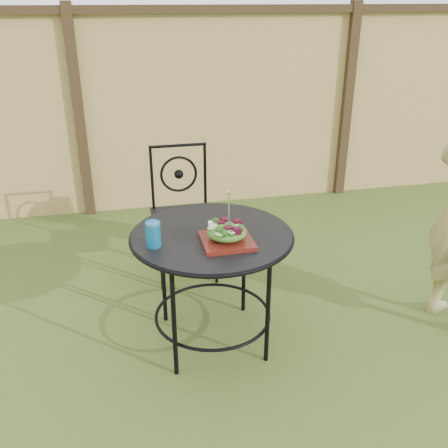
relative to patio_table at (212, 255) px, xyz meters
name	(u,v)px	position (x,y,z in m)	size (l,w,h in m)	color
ground	(291,323)	(0.53, 0.04, -0.59)	(60.00, 60.00, 0.00)	#304C18
fence	(219,109)	(0.53, 2.24, 0.36)	(8.00, 0.12, 1.90)	#D6BB6A
patio_table	(212,255)	(0.00, 0.00, 0.00)	(0.92, 0.92, 0.72)	black
patio_chair	(183,209)	(-0.04, 0.91, -0.08)	(0.46, 0.46, 0.95)	black
salad_plate	(227,241)	(0.06, -0.13, 0.15)	(0.27, 0.27, 0.02)	#45090E
salad	(227,232)	(0.06, -0.13, 0.20)	(0.21, 0.21, 0.08)	#235614
fork	(229,209)	(0.07, -0.13, 0.33)	(0.01, 0.01, 0.18)	silver
drinking_glass	(153,234)	(-0.33, -0.09, 0.21)	(0.08, 0.08, 0.14)	#0B608A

